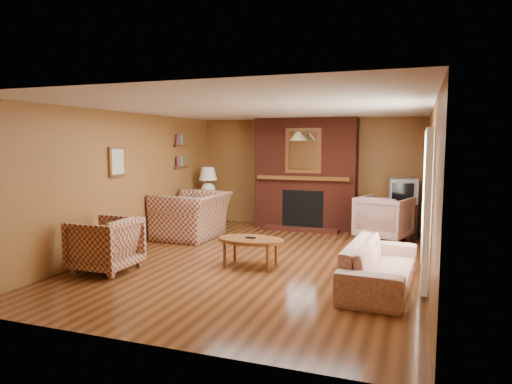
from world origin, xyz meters
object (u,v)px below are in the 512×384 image
at_px(fireplace, 306,174).
at_px(floral_armchair, 384,218).
at_px(plaid_loveseat, 192,215).
at_px(floral_sofa, 380,265).
at_px(table_lamp, 208,181).
at_px(tv_stand, 402,219).
at_px(crt_tv, 403,191).
at_px(coffee_table, 251,241).
at_px(side_table, 208,212).
at_px(plaid_armchair, 105,244).

relative_size(fireplace, floral_armchair, 2.55).
xyz_separation_m(plaid_loveseat, floral_sofa, (3.75, -1.93, -0.16)).
xyz_separation_m(table_lamp, tv_stand, (4.15, 0.35, -0.69)).
bearing_deg(crt_tv, floral_sofa, -92.42).
height_order(fireplace, crt_tv, fireplace).
bearing_deg(fireplace, floral_sofa, -63.03).
xyz_separation_m(plaid_loveseat, crt_tv, (3.90, 1.61, 0.47)).
xyz_separation_m(floral_armchair, tv_stand, (0.32, 0.53, -0.09)).
bearing_deg(coffee_table, floral_sofa, -10.08).
relative_size(plaid_loveseat, floral_sofa, 0.69).
relative_size(floral_armchair, tv_stand, 1.40).
height_order(plaid_loveseat, side_table, plaid_loveseat).
relative_size(plaid_loveseat, crt_tv, 2.37).
relative_size(plaid_loveseat, table_lamp, 2.03).
xyz_separation_m(plaid_armchair, table_lamp, (-0.15, 3.78, 0.64)).
height_order(plaid_armchair, coffee_table, plaid_armchair).
relative_size(plaid_armchair, tv_stand, 1.28).
relative_size(plaid_loveseat, coffee_table, 1.35).
bearing_deg(plaid_armchair, table_lamp, -177.17).
distance_m(floral_sofa, floral_armchair, 3.02).
bearing_deg(table_lamp, plaid_loveseat, -78.83).
distance_m(fireplace, crt_tv, 2.08).
height_order(plaid_armchair, table_lamp, table_lamp).
xyz_separation_m(plaid_armchair, coffee_table, (1.93, 0.92, -0.00)).
bearing_deg(coffee_table, plaid_armchair, -154.46).
bearing_deg(table_lamp, plaid_armchair, -87.73).
relative_size(coffee_table, crt_tv, 1.76).
bearing_deg(crt_tv, tv_stand, 90.00).
relative_size(side_table, crt_tv, 1.12).
bearing_deg(plaid_armchair, plaid_loveseat, 178.27).
bearing_deg(plaid_armchair, coffee_table, 116.09).
xyz_separation_m(floral_sofa, crt_tv, (0.15, 3.54, 0.62)).
height_order(floral_sofa, side_table, side_table).
bearing_deg(plaid_armchair, tv_stand, 136.46).
relative_size(plaid_armchair, side_table, 1.32).
bearing_deg(table_lamp, side_table, 0.00).
bearing_deg(table_lamp, tv_stand, 4.82).
bearing_deg(plaid_loveseat, floral_sofa, 63.71).
relative_size(floral_armchair, crt_tv, 1.62).
bearing_deg(floral_armchair, plaid_armchair, 61.87).
relative_size(side_table, tv_stand, 0.97).
relative_size(fireplace, side_table, 3.69).
distance_m(plaid_armchair, side_table, 3.78).
height_order(plaid_loveseat, table_lamp, table_lamp).
relative_size(plaid_armchair, floral_armchair, 0.91).
xyz_separation_m(plaid_loveseat, side_table, (-0.25, 1.27, -0.12)).
xyz_separation_m(floral_armchair, coffee_table, (-1.75, -2.67, -0.04)).
height_order(side_table, table_lamp, table_lamp).
xyz_separation_m(fireplace, plaid_loveseat, (-1.85, -1.80, -0.74)).
height_order(fireplace, floral_sofa, fireplace).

